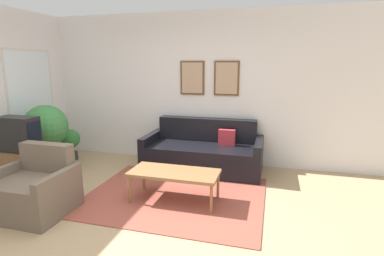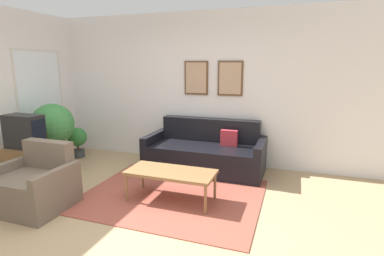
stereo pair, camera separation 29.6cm
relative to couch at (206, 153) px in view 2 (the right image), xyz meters
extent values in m
plane|color=tan|center=(-0.47, -2.08, -0.30)|extent=(16.00, 16.00, 0.00)
cube|color=#9E4C3D|center=(-0.13, -1.17, -0.29)|extent=(2.40, 1.92, 0.01)
cube|color=silver|center=(-0.47, 0.47, 1.05)|extent=(8.00, 0.06, 2.70)
cube|color=brown|center=(-0.31, 0.42, 1.25)|extent=(0.44, 0.03, 0.60)
cube|color=tan|center=(-0.31, 0.41, 1.25)|extent=(0.38, 0.01, 0.54)
cube|color=brown|center=(0.31, 0.42, 1.25)|extent=(0.44, 0.03, 0.60)
cube|color=tan|center=(0.31, 0.41, 1.25)|extent=(0.38, 0.01, 0.54)
cube|color=beige|center=(-3.06, -0.44, 0.99)|extent=(0.02, 1.05, 1.53)
cube|color=white|center=(-3.06, -0.44, 0.99)|extent=(0.02, 0.97, 1.45)
cube|color=black|center=(0.00, -0.05, -0.07)|extent=(1.75, 0.90, 0.45)
cube|color=black|center=(0.00, 0.30, 0.35)|extent=(1.75, 0.20, 0.40)
cube|color=black|center=(-0.94, -0.05, 0.00)|extent=(0.12, 0.90, 0.59)
cube|color=black|center=(0.93, -0.05, 0.00)|extent=(0.12, 0.90, 0.59)
cube|color=#B22D38|center=(0.39, 0.06, 0.28)|extent=(0.28, 0.10, 0.28)
cube|color=olive|center=(-0.08, -1.31, 0.10)|extent=(1.17, 0.53, 0.04)
cylinder|color=olive|center=(-0.63, -1.54, -0.11)|extent=(0.04, 0.04, 0.38)
cylinder|color=olive|center=(0.46, -1.54, -0.11)|extent=(0.04, 0.04, 0.38)
cylinder|color=olive|center=(-0.63, -1.09, -0.11)|extent=(0.04, 0.04, 0.38)
cylinder|color=olive|center=(0.46, -1.09, -0.11)|extent=(0.04, 0.04, 0.38)
cube|color=brown|center=(-2.43, -1.43, -0.02)|extent=(0.64, 0.41, 0.54)
cube|color=black|center=(-2.43, -1.43, 0.50)|extent=(0.57, 0.28, 0.51)
cube|color=black|center=(-2.13, -1.43, 0.50)|extent=(0.01, 0.23, 0.40)
cube|color=#6B5B4C|center=(-1.64, -2.08, -0.08)|extent=(0.70, 0.76, 0.44)
cube|color=#6B5B4C|center=(-1.64, -1.78, 0.33)|extent=(0.70, 0.16, 0.37)
cube|color=#6B5B4C|center=(-2.04, -2.08, -0.02)|extent=(0.09, 0.76, 0.56)
cube|color=#6B5B4C|center=(-1.24, -2.08, -0.02)|extent=(0.09, 0.76, 0.56)
cylinder|color=#935638|center=(-2.55, -0.74, -0.17)|extent=(0.30, 0.30, 0.25)
cylinder|color=#51381E|center=(-2.55, -0.74, 0.06)|extent=(0.04, 0.04, 0.22)
sphere|color=#3D8442|center=(-2.55, -0.74, 0.47)|extent=(0.72, 0.72, 0.72)
cylinder|color=#383D42|center=(-2.57, -0.14, -0.22)|extent=(0.24, 0.24, 0.14)
cylinder|color=#51381E|center=(-2.57, -0.14, -0.10)|extent=(0.04, 0.04, 0.11)
sphere|color=#337A38|center=(-2.57, -0.14, 0.11)|extent=(0.36, 0.36, 0.36)
camera|label=1|loc=(1.12, -4.83, 1.49)|focal=28.00mm
camera|label=2|loc=(1.40, -4.74, 1.49)|focal=28.00mm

